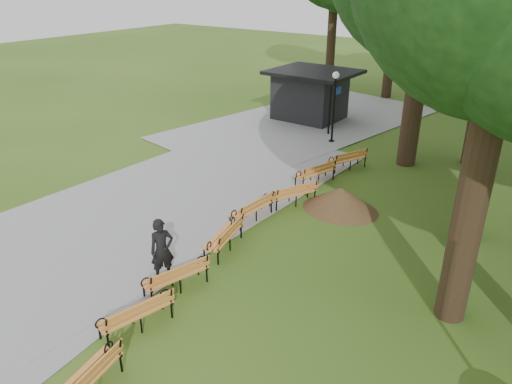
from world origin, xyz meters
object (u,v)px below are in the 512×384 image
Objects in this scene: bench_6 at (315,172)px; bench_7 at (347,159)px; kiosk at (310,95)px; bench_2 at (175,275)px; bench_3 at (223,236)px; bench_0 at (84,380)px; bench_5 at (293,193)px; bench_1 at (136,313)px; bench_4 at (251,209)px; person at (162,250)px; lamp_post at (335,93)px; dirt_mound at (341,199)px.

bench_6 is 2.14m from bench_7.
kiosk is 2.34× the size of bench_2.
bench_3 is at bearing 19.64° from bench_6.
bench_5 is at bearing 175.81° from bench_0.
bench_4 is at bearing -157.06° from bench_1.
lamp_post is at bearing 33.98° from person.
bench_2 is 1.00× the size of bench_3.
kiosk reaches higher than dirt_mound.
dirt_mound is 1.21× the size of bench_7.
kiosk reaches higher than bench_0.
bench_0 is 2.10m from bench_1.
kiosk is 2.34× the size of bench_3.
bench_2 is at bearing 12.68° from bench_4.
kiosk is 2.34× the size of bench_5.
bench_4 and bench_5 have the same top height.
bench_3 is at bearing 17.13° from person.
bench_6 is (-0.33, 2.19, 0.00)m from bench_5.
kiosk reaches higher than bench_3.
dirt_mound is 1.21× the size of bench_1.
bench_3 is 1.00× the size of bench_4.
bench_6 is at bearing -147.06° from bench_5.
bench_6 is (-0.28, 6.04, 0.00)m from bench_3.
bench_1 is 1.00× the size of bench_7.
dirt_mound is 3.23m from bench_4.
person is 8.18m from bench_6.
person is at bearing 16.51° from bench_6.
bench_1 is (5.71, -17.81, -0.95)m from kiosk.
bench_0 and bench_7 have the same top height.
bench_6 is at bearing 169.05° from bench_3.
bench_2 and bench_6 have the same top height.
person is 6.01m from bench_5.
bench_0 is at bearing 31.81° from bench_5.
bench_2 is 1.00× the size of bench_5.
bench_5 is at bearing -62.03° from kiosk.
bench_7 is (-1.27, 14.07, 0.00)m from bench_0.
bench_6 is (1.81, -4.88, -2.00)m from lamp_post.
bench_0 is at bearing 24.72° from bench_6.
bench_5 is 1.00× the size of bench_7.
bench_0 is at bearing 33.55° from bench_1.
bench_6 is (-1.64, 11.96, 0.00)m from bench_0.
person is 0.94× the size of bench_1.
bench_0 is at bearing -91.56° from dirt_mound.
bench_0 is (6.45, -19.78, -0.95)m from kiosk.
bench_4 is (-1.04, 5.96, 0.00)m from bench_1.
bench_4 is at bearing 9.65° from bench_5.
dirt_mound is at bearing -59.86° from lamp_post.
bench_3 and bench_7 have the same top height.
lamp_post is 11.29m from bench_3.
dirt_mound is at bearing 46.50° from bench_7.
kiosk is 11.57m from dirt_mound.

